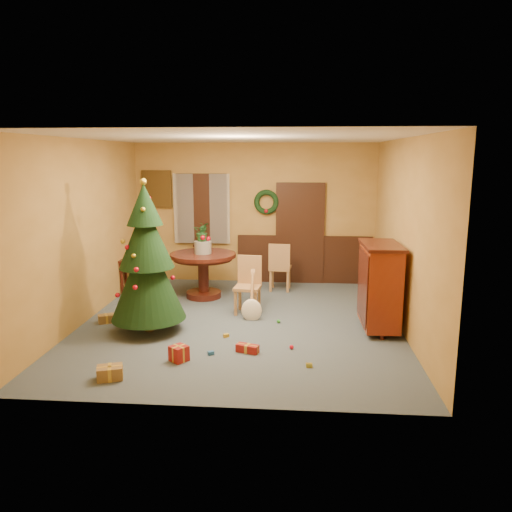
# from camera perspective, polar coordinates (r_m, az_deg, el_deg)

# --- Properties ---
(room_envelope) EXTENTS (5.50, 5.50, 5.50)m
(room_envelope) POSITION_cam_1_polar(r_m,az_deg,el_deg) (10.43, 0.95, 3.01)
(room_envelope) COLOR #333D4B
(room_envelope) RESTS_ON ground
(dining_table) EXTENTS (1.23, 1.23, 0.85)m
(dining_table) POSITION_cam_1_polar(r_m,az_deg,el_deg) (9.41, -6.05, -1.22)
(dining_table) COLOR black
(dining_table) RESTS_ON floor
(urn) EXTENTS (0.32, 0.32, 0.23)m
(urn) POSITION_cam_1_polar(r_m,az_deg,el_deg) (9.33, -6.10, 1.00)
(urn) COLOR slate
(urn) RESTS_ON dining_table
(centerpiece_plant) EXTENTS (0.32, 0.28, 0.36)m
(centerpiece_plant) POSITION_cam_1_polar(r_m,az_deg,el_deg) (9.29, -6.13, 2.79)
(centerpiece_plant) COLOR #1E4C23
(centerpiece_plant) RESTS_ON urn
(chair_near) EXTENTS (0.46, 0.46, 0.97)m
(chair_near) POSITION_cam_1_polar(r_m,az_deg,el_deg) (8.49, -0.87, -3.04)
(chair_near) COLOR #A56D42
(chair_near) RESTS_ON floor
(chair_far) EXTENTS (0.45, 0.45, 0.96)m
(chair_far) POSITION_cam_1_polar(r_m,az_deg,el_deg) (9.82, 2.73, -1.08)
(chair_far) COLOR #A56D42
(chair_far) RESTS_ON floor
(guitar) EXTENTS (0.46, 0.58, 0.77)m
(guitar) POSITION_cam_1_polar(r_m,az_deg,el_deg) (8.11, -0.51, -4.65)
(guitar) COLOR white
(guitar) RESTS_ON floor
(plant_stand) EXTENTS (0.34, 0.34, 0.88)m
(plant_stand) POSITION_cam_1_polar(r_m,az_deg,el_deg) (10.10, -6.20, -0.59)
(plant_stand) COLOR black
(plant_stand) RESTS_ON floor
(stand_plant) EXTENTS (0.27, 0.25, 0.41)m
(stand_plant) POSITION_cam_1_polar(r_m,az_deg,el_deg) (10.00, -6.27, 2.43)
(stand_plant) COLOR #19471E
(stand_plant) RESTS_ON plant_stand
(christmas_tree) EXTENTS (1.12, 1.12, 2.32)m
(christmas_tree) POSITION_cam_1_polar(r_m,az_deg,el_deg) (7.61, -12.38, -0.51)
(christmas_tree) COLOR #382111
(christmas_tree) RESTS_ON floor
(writing_desk) EXTENTS (0.77, 0.41, 0.67)m
(writing_desk) POSITION_cam_1_polar(r_m,az_deg,el_deg) (9.94, -13.15, -1.31)
(writing_desk) COLOR black
(writing_desk) RESTS_ON floor
(sideboard) EXTENTS (0.58, 1.06, 1.34)m
(sideboard) POSITION_cam_1_polar(r_m,az_deg,el_deg) (7.80, 13.97, -3.16)
(sideboard) COLOR #58120A
(sideboard) RESTS_ON floor
(gift_a) EXTENTS (0.35, 0.30, 0.16)m
(gift_a) POSITION_cam_1_polar(r_m,az_deg,el_deg) (6.39, -16.35, -12.67)
(gift_a) COLOR brown
(gift_a) RESTS_ON floor
(gift_b) EXTENTS (0.28, 0.28, 0.21)m
(gift_b) POSITION_cam_1_polar(r_m,az_deg,el_deg) (6.71, -8.80, -10.94)
(gift_b) COLOR maroon
(gift_b) RESTS_ON floor
(gift_c) EXTENTS (0.30, 0.26, 0.13)m
(gift_c) POSITION_cam_1_polar(r_m,az_deg,el_deg) (8.43, -16.73, -6.86)
(gift_c) COLOR brown
(gift_c) RESTS_ON floor
(gift_d) EXTENTS (0.33, 0.22, 0.11)m
(gift_d) POSITION_cam_1_polar(r_m,az_deg,el_deg) (6.92, -0.98, -10.51)
(gift_d) COLOR maroon
(gift_d) RESTS_ON floor
(toy_a) EXTENTS (0.09, 0.09, 0.05)m
(toy_a) POSITION_cam_1_polar(r_m,az_deg,el_deg) (6.87, -5.18, -10.99)
(toy_a) COLOR #235999
(toy_a) RESTS_ON floor
(toy_b) EXTENTS (0.06, 0.06, 0.06)m
(toy_b) POSITION_cam_1_polar(r_m,az_deg,el_deg) (8.07, 2.59, -7.46)
(toy_b) COLOR #298D26
(toy_b) RESTS_ON floor
(toy_c) EXTENTS (0.09, 0.09, 0.05)m
(toy_c) POSITION_cam_1_polar(r_m,az_deg,el_deg) (7.47, -3.43, -9.07)
(toy_c) COLOR #B78F22
(toy_c) RESTS_ON floor
(toy_d) EXTENTS (0.06, 0.06, 0.06)m
(toy_d) POSITION_cam_1_polar(r_m,az_deg,el_deg) (7.04, 4.09, -10.34)
(toy_d) COLOR red
(toy_d) RESTS_ON floor
(toy_e) EXTENTS (0.08, 0.06, 0.05)m
(toy_e) POSITION_cam_1_polar(r_m,az_deg,el_deg) (6.51, 6.09, -12.31)
(toy_e) COLOR gold
(toy_e) RESTS_ON floor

